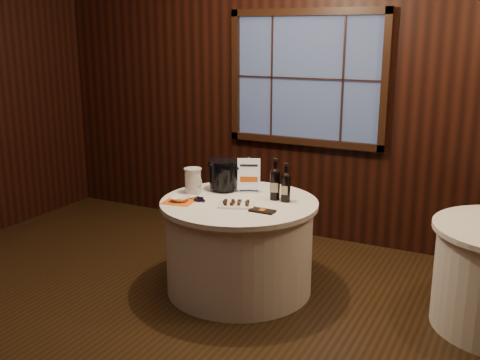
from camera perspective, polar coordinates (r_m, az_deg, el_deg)
The scene contains 13 objects.
ground at distance 4.06m, azimuth -6.84°, elevation -16.27°, with size 6.00×6.00×0.00m, color black.
back_wall at distance 5.73m, azimuth 6.82°, elevation 9.18°, with size 6.00×0.10×3.00m.
main_table at distance 4.66m, azimuth -0.08°, elevation -6.63°, with size 1.28×1.28×0.77m.
sign_stand at distance 4.75m, azimuth 0.87°, elevation -0.04°, with size 0.18×0.15×0.31m.
port_bottle_left at distance 4.54m, azimuth 3.58°, elevation -0.19°, with size 0.08×0.09×0.34m.
port_bottle_right at distance 4.50m, azimuth 4.67°, elevation -0.51°, with size 0.08×0.08×0.32m.
ice_bucket at distance 4.81m, azimuth -1.70°, elevation 0.55°, with size 0.26×0.26×0.26m.
chocolate_plate at distance 4.40m, azimuth -0.41°, elevation -2.44°, with size 0.33×0.28×0.04m.
chocolate_box at distance 4.26m, azimuth 2.28°, elevation -3.14°, with size 0.19×0.10×0.02m, color black.
grape_bunch at distance 4.53m, azimuth -4.12°, elevation -1.95°, with size 0.16×0.07×0.04m.
glass_pitcher at distance 4.76m, azimuth -4.78°, elevation -0.04°, with size 0.20×0.15×0.21m.
orange_napkin at distance 4.55m, azimuth -6.15°, elevation -2.16°, with size 0.24×0.24×0.00m, color #DB5912.
cracker_bowl at distance 4.54m, azimuth -6.15°, elevation -1.92°, with size 0.15×0.15×0.04m, color white.
Camera 1 is at (2.00, -2.86, 2.08)m, focal length 42.00 mm.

